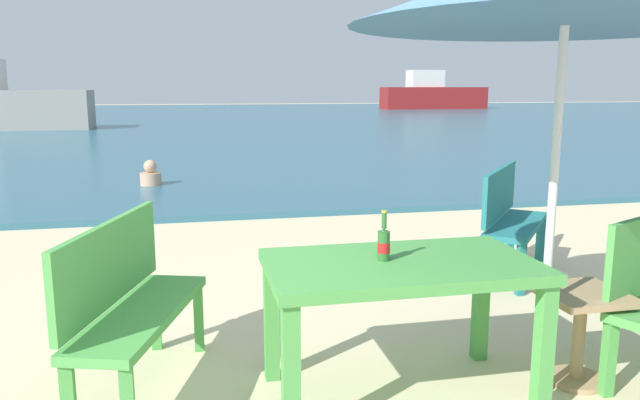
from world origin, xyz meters
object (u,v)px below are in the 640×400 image
(beer_bottle_amber, at_px, (384,243))
(side_table_wood, at_px, (580,323))
(boat_ferry, at_px, (432,95))
(picnic_table_green, at_px, (401,281))
(bench_green_right, at_px, (128,297))
(swimmer_person, at_px, (151,175))
(bench_teal_center, at_px, (509,214))

(beer_bottle_amber, height_order, side_table_wood, beer_bottle_amber)
(boat_ferry, bearing_deg, picnic_table_green, -112.50)
(beer_bottle_amber, bearing_deg, bench_green_right, 166.12)
(beer_bottle_amber, bearing_deg, side_table_wood, -4.23)
(bench_green_right, relative_size, swimmer_person, 3.06)
(boat_ferry, bearing_deg, beer_bottle_amber, -112.62)
(beer_bottle_amber, distance_m, boat_ferry, 43.11)
(bench_teal_center, height_order, boat_ferry, boat_ferry)
(bench_teal_center, distance_m, swimmer_person, 6.34)
(picnic_table_green, distance_m, bench_green_right, 1.45)
(beer_bottle_amber, distance_m, swimmer_person, 7.42)
(boat_ferry, bearing_deg, bench_green_right, -114.39)
(side_table_wood, height_order, bench_teal_center, bench_teal_center)
(side_table_wood, bearing_deg, bench_teal_center, 71.84)
(picnic_table_green, xyz_separation_m, bench_teal_center, (1.68, 1.90, -0.11))
(bench_green_right, xyz_separation_m, boat_ferry, (17.90, 39.46, 0.54))
(side_table_wood, bearing_deg, beer_bottle_amber, 175.77)
(bench_green_right, xyz_separation_m, swimmer_person, (-0.31, 6.89, -0.30))
(picnic_table_green, xyz_separation_m, side_table_wood, (1.04, -0.06, -0.30))
(side_table_wood, height_order, boat_ferry, boat_ferry)
(side_table_wood, bearing_deg, bench_green_right, 170.50)
(bench_green_right, distance_m, boat_ferry, 43.34)
(picnic_table_green, distance_m, side_table_wood, 1.08)
(swimmer_person, distance_m, boat_ferry, 37.32)
(bench_green_right, bearing_deg, beer_bottle_amber, -13.88)
(side_table_wood, relative_size, boat_ferry, 0.07)
(bench_teal_center, bearing_deg, swimmer_person, 122.44)
(bench_teal_center, bearing_deg, picnic_table_green, -131.54)
(side_table_wood, xyz_separation_m, boat_ferry, (15.45, 39.87, 0.73))
(bench_green_right, relative_size, boat_ferry, 0.16)
(bench_teal_center, xyz_separation_m, swimmer_person, (-3.40, 5.34, -0.30))
(beer_bottle_amber, xyz_separation_m, swimmer_person, (-1.63, 7.22, -0.61))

